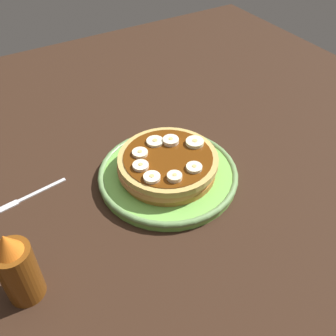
{
  "coord_description": "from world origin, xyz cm",
  "views": [
    {
      "loc": [
        -27.71,
        -46.24,
        51.37
      ],
      "look_at": [
        0.0,
        0.0,
        2.72
      ],
      "focal_mm": 41.09,
      "sensor_mm": 36.0,
      "label": 1
    }
  ],
  "objects_px": {
    "banana_slice_1": "(154,142)",
    "banana_slice_3": "(141,166)",
    "banana_slice_6": "(140,153)",
    "banana_slice_7": "(152,178)",
    "syrup_bottle": "(18,269)",
    "plate": "(168,174)",
    "pancake_stack": "(166,164)",
    "banana_slice_0": "(194,168)",
    "fork": "(29,196)",
    "banana_slice_5": "(195,142)",
    "banana_slice_4": "(171,141)",
    "banana_slice_2": "(175,177)"
  },
  "relations": [
    {
      "from": "banana_slice_1",
      "to": "banana_slice_3",
      "type": "xyz_separation_m",
      "value": [
        -0.06,
        -0.05,
        0.0
      ]
    },
    {
      "from": "banana_slice_3",
      "to": "banana_slice_6",
      "type": "distance_m",
      "value": 0.04
    },
    {
      "from": "banana_slice_7",
      "to": "banana_slice_1",
      "type": "bearing_deg",
      "value": 58.17
    },
    {
      "from": "syrup_bottle",
      "to": "banana_slice_6",
      "type": "bearing_deg",
      "value": 27.26
    },
    {
      "from": "plate",
      "to": "pancake_stack",
      "type": "height_order",
      "value": "pancake_stack"
    },
    {
      "from": "banana_slice_0",
      "to": "banana_slice_7",
      "type": "height_order",
      "value": "same"
    },
    {
      "from": "pancake_stack",
      "to": "banana_slice_3",
      "type": "distance_m",
      "value": 0.06
    },
    {
      "from": "banana_slice_1",
      "to": "banana_slice_3",
      "type": "relative_size",
      "value": 1.14
    },
    {
      "from": "banana_slice_0",
      "to": "fork",
      "type": "xyz_separation_m",
      "value": [
        -0.27,
        0.14,
        -0.06
      ]
    },
    {
      "from": "banana_slice_5",
      "to": "syrup_bottle",
      "type": "height_order",
      "value": "syrup_bottle"
    },
    {
      "from": "banana_slice_0",
      "to": "banana_slice_3",
      "type": "distance_m",
      "value": 0.09
    },
    {
      "from": "plate",
      "to": "syrup_bottle",
      "type": "distance_m",
      "value": 0.32
    },
    {
      "from": "pancake_stack",
      "to": "banana_slice_0",
      "type": "distance_m",
      "value": 0.06
    },
    {
      "from": "banana_slice_3",
      "to": "syrup_bottle",
      "type": "bearing_deg",
      "value": -157.71
    },
    {
      "from": "banana_slice_6",
      "to": "syrup_bottle",
      "type": "distance_m",
      "value": 0.29
    },
    {
      "from": "plate",
      "to": "syrup_bottle",
      "type": "height_order",
      "value": "syrup_bottle"
    },
    {
      "from": "banana_slice_3",
      "to": "syrup_bottle",
      "type": "distance_m",
      "value": 0.26
    },
    {
      "from": "fork",
      "to": "banana_slice_1",
      "type": "bearing_deg",
      "value": -9.54
    },
    {
      "from": "pancake_stack",
      "to": "syrup_bottle",
      "type": "distance_m",
      "value": 0.32
    },
    {
      "from": "banana_slice_1",
      "to": "banana_slice_4",
      "type": "xyz_separation_m",
      "value": [
        0.03,
        -0.02,
        0.0
      ]
    },
    {
      "from": "banana_slice_2",
      "to": "banana_slice_6",
      "type": "distance_m",
      "value": 0.09
    },
    {
      "from": "banana_slice_1",
      "to": "banana_slice_5",
      "type": "bearing_deg",
      "value": -33.27
    },
    {
      "from": "syrup_bottle",
      "to": "banana_slice_4",
      "type": "bearing_deg",
      "value": 22.37
    },
    {
      "from": "plate",
      "to": "banana_slice_6",
      "type": "bearing_deg",
      "value": 141.21
    },
    {
      "from": "banana_slice_2",
      "to": "fork",
      "type": "xyz_separation_m",
      "value": [
        -0.22,
        0.15,
        -0.06
      ]
    },
    {
      "from": "banana_slice_4",
      "to": "banana_slice_7",
      "type": "relative_size",
      "value": 1.04
    },
    {
      "from": "banana_slice_2",
      "to": "banana_slice_4",
      "type": "bearing_deg",
      "value": 62.49
    },
    {
      "from": "banana_slice_5",
      "to": "fork",
      "type": "relative_size",
      "value": 0.27
    },
    {
      "from": "pancake_stack",
      "to": "fork",
      "type": "distance_m",
      "value": 0.26
    },
    {
      "from": "banana_slice_4",
      "to": "pancake_stack",
      "type": "bearing_deg",
      "value": -132.06
    },
    {
      "from": "banana_slice_0",
      "to": "banana_slice_3",
      "type": "xyz_separation_m",
      "value": [
        -0.08,
        0.05,
        0.0
      ]
    },
    {
      "from": "banana_slice_5",
      "to": "banana_slice_2",
      "type": "bearing_deg",
      "value": -143.4
    },
    {
      "from": "fork",
      "to": "syrup_bottle",
      "type": "relative_size",
      "value": 0.99
    },
    {
      "from": "plate",
      "to": "banana_slice_5",
      "type": "distance_m",
      "value": 0.08
    },
    {
      "from": "banana_slice_6",
      "to": "banana_slice_1",
      "type": "bearing_deg",
      "value": 21.83
    },
    {
      "from": "banana_slice_4",
      "to": "banana_slice_5",
      "type": "height_order",
      "value": "banana_slice_4"
    },
    {
      "from": "banana_slice_5",
      "to": "banana_slice_4",
      "type": "bearing_deg",
      "value": 143.6
    },
    {
      "from": "banana_slice_1",
      "to": "syrup_bottle",
      "type": "bearing_deg",
      "value": -153.43
    },
    {
      "from": "banana_slice_6",
      "to": "banana_slice_7",
      "type": "distance_m",
      "value": 0.07
    },
    {
      "from": "banana_slice_1",
      "to": "banana_slice_7",
      "type": "bearing_deg",
      "value": -121.83
    },
    {
      "from": "banana_slice_1",
      "to": "syrup_bottle",
      "type": "height_order",
      "value": "syrup_bottle"
    },
    {
      "from": "banana_slice_0",
      "to": "banana_slice_6",
      "type": "height_order",
      "value": "same"
    },
    {
      "from": "banana_slice_6",
      "to": "banana_slice_7",
      "type": "xyz_separation_m",
      "value": [
        -0.01,
        -0.07,
        0.0
      ]
    },
    {
      "from": "banana_slice_5",
      "to": "banana_slice_6",
      "type": "bearing_deg",
      "value": 165.62
    },
    {
      "from": "banana_slice_4",
      "to": "fork",
      "type": "height_order",
      "value": "banana_slice_4"
    },
    {
      "from": "plate",
      "to": "banana_slice_4",
      "type": "relative_size",
      "value": 8.64
    },
    {
      "from": "fork",
      "to": "plate",
      "type": "bearing_deg",
      "value": -20.07
    },
    {
      "from": "banana_slice_5",
      "to": "syrup_bottle",
      "type": "relative_size",
      "value": 0.26
    },
    {
      "from": "banana_slice_2",
      "to": "banana_slice_5",
      "type": "height_order",
      "value": "banana_slice_2"
    },
    {
      "from": "plate",
      "to": "banana_slice_0",
      "type": "bearing_deg",
      "value": -66.82
    }
  ]
}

